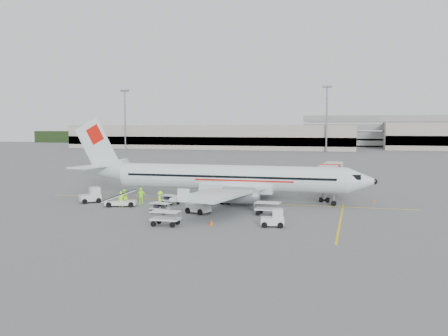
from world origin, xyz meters
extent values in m
plane|color=#56595B|center=(0.00, 0.00, 0.00)|extent=(360.00, 360.00, 0.00)
cube|color=yellow|center=(0.00, 0.00, 0.01)|extent=(44.00, 0.20, 0.01)
cube|color=yellow|center=(14.00, -8.00, 0.01)|extent=(0.20, 20.00, 0.01)
cone|color=#ED4907|center=(17.32, 4.90, 0.27)|extent=(0.33, 0.33, 0.53)
cone|color=#ED4907|center=(2.60, 11.15, 0.32)|extent=(0.39, 0.39, 0.64)
cone|color=#ED4907|center=(2.95, -13.34, 0.28)|extent=(0.34, 0.34, 0.55)
imported|color=#A5FF1F|center=(-9.45, -6.21, 0.86)|extent=(0.68, 0.50, 1.71)
imported|color=#A5FF1F|center=(-9.43, -5.47, 0.91)|extent=(1.03, 1.11, 1.82)
imported|color=#A5FF1F|center=(-5.05, -5.73, 0.91)|extent=(1.14, 1.36, 1.82)
imported|color=#A5FF1F|center=(-8.15, -3.80, 0.93)|extent=(1.18, 0.77, 1.87)
camera|label=1|loc=(15.41, -55.38, 8.87)|focal=40.00mm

